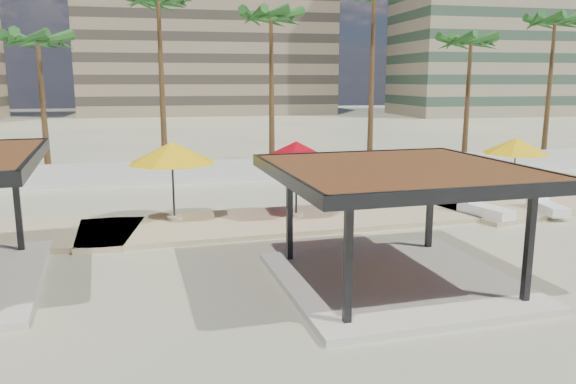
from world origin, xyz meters
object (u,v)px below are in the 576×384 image
object	(u,v)px
pavilion_central	(397,214)
lounger_b	(547,207)
umbrella_c	(296,152)
lounger_c	(484,210)

from	to	relation	value
pavilion_central	lounger_b	world-z (taller)	pavilion_central
pavilion_central	lounger_b	xyz separation A→B (m)	(8.80, 5.75, -1.50)
pavilion_central	lounger_b	distance (m)	10.62
lounger_b	pavilion_central	bearing A→B (deg)	131.13
umbrella_c	lounger_b	world-z (taller)	umbrella_c
lounger_c	pavilion_central	bearing A→B (deg)	116.16
lounger_b	umbrella_c	bearing A→B (deg)	89.98
umbrella_c	lounger_b	bearing A→B (deg)	-8.00
umbrella_c	lounger_c	bearing A→B (deg)	-10.98
pavilion_central	lounger_c	distance (m)	8.50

